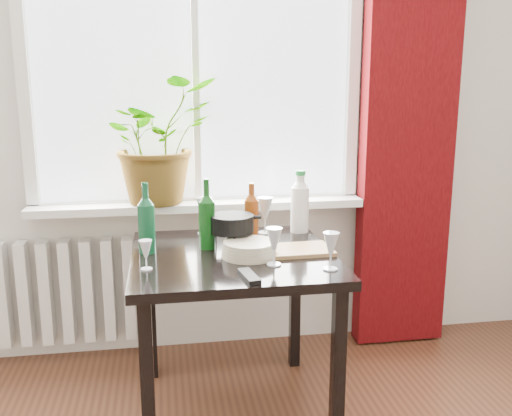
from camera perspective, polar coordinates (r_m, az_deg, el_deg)
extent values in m
cube|color=white|center=(2.99, -6.15, 15.24)|extent=(1.72, 0.08, 1.62)
cube|color=white|center=(2.99, -5.72, 0.29)|extent=(1.72, 0.20, 0.04)
cube|color=#3B0507|center=(3.17, 15.05, 9.23)|extent=(0.50, 0.12, 2.56)
cube|color=white|center=(3.18, -19.30, -7.93)|extent=(0.80, 0.10, 0.55)
cube|color=black|center=(2.44, -2.37, -4.99)|extent=(0.85, 0.85, 0.04)
cube|color=black|center=(2.24, -10.78, -17.25)|extent=(0.05, 0.05, 0.70)
cube|color=black|center=(2.90, -10.51, -10.10)|extent=(0.05, 0.05, 0.70)
cube|color=black|center=(2.33, 8.19, -15.89)|extent=(0.05, 0.05, 0.70)
cube|color=black|center=(2.97, 3.90, -9.35)|extent=(0.05, 0.05, 0.70)
imported|color=#41771F|center=(2.95, -9.83, 6.67)|extent=(0.75, 0.73, 0.64)
cylinder|color=beige|center=(2.38, -0.68, -4.14)|extent=(0.25, 0.25, 0.06)
cube|color=black|center=(2.13, -0.71, -6.82)|extent=(0.07, 0.16, 0.02)
cube|color=#A27A49|center=(2.46, 3.98, -4.22)|extent=(0.31, 0.21, 0.02)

